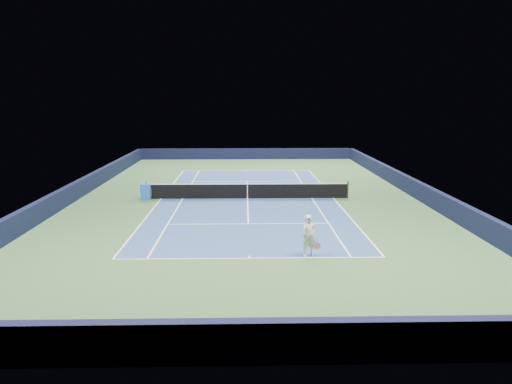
{
  "coord_description": "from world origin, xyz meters",
  "views": [
    {
      "loc": [
        -0.2,
        -31.08,
        6.47
      ],
      "look_at": [
        0.47,
        -3.0,
        1.0
      ],
      "focal_mm": 35.0,
      "sensor_mm": 36.0,
      "label": 1
    }
  ],
  "objects": [
    {
      "name": "wall_near",
      "position": [
        0.0,
        -19.82,
        0.55
      ],
      "size": [
        22.0,
        0.35,
        1.1
      ],
      "primitive_type": "cube",
      "color": "#111333",
      "rests_on": "ground"
    },
    {
      "name": "wall_left",
      "position": [
        -10.82,
        0.0,
        0.55
      ],
      "size": [
        0.35,
        40.0,
        1.1
      ],
      "primitive_type": "cube",
      "color": "black",
      "rests_on": "ground"
    },
    {
      "name": "center_mark_near",
      "position": [
        0.0,
        -11.73,
        0.01
      ],
      "size": [
        0.08,
        0.3,
        0.0
      ],
      "primitive_type": "cube",
      "color": "white",
      "rests_on": "ground"
    },
    {
      "name": "ground",
      "position": [
        0.0,
        0.0,
        0.0
      ],
      "size": [
        40.0,
        40.0,
        0.0
      ],
      "primitive_type": "plane",
      "color": "#31532D",
      "rests_on": "ground"
    },
    {
      "name": "wall_right",
      "position": [
        10.82,
        0.0,
        0.55
      ],
      "size": [
        0.35,
        40.0,
        1.1
      ],
      "primitive_type": "cube",
      "color": "black",
      "rests_on": "ground"
    },
    {
      "name": "baseline_near",
      "position": [
        0.0,
        -11.88,
        0.01
      ],
      "size": [
        10.97,
        0.08,
        0.0
      ],
      "primitive_type": "cube",
      "color": "white",
      "rests_on": "ground"
    },
    {
      "name": "sponsor_cube",
      "position": [
        -6.4,
        -0.11,
        0.5
      ],
      "size": [
        0.64,
        0.57,
        1.0
      ],
      "color": "blue",
      "rests_on": "ground"
    },
    {
      "name": "center_service_line",
      "position": [
        0.0,
        0.0,
        0.01
      ],
      "size": [
        0.08,
        12.8,
        0.0
      ],
      "primitive_type": "cube",
      "color": "white",
      "rests_on": "ground"
    },
    {
      "name": "sideline_doubles_left",
      "position": [
        -5.49,
        0.0,
        0.01
      ],
      "size": [
        0.08,
        23.77,
        0.0
      ],
      "primitive_type": "cube",
      "color": "white",
      "rests_on": "ground"
    },
    {
      "name": "tennis_player",
      "position": [
        2.42,
        -11.64,
        0.86
      ],
      "size": [
        0.84,
        1.34,
        1.83
      ],
      "color": "silver",
      "rests_on": "ground"
    },
    {
      "name": "baseline_far",
      "position": [
        0.0,
        11.88,
        0.01
      ],
      "size": [
        10.97,
        0.08,
        0.0
      ],
      "primitive_type": "cube",
      "color": "white",
      "rests_on": "ground"
    },
    {
      "name": "sideline_singles_right",
      "position": [
        4.12,
        0.0,
        0.01
      ],
      "size": [
        0.08,
        23.77,
        0.0
      ],
      "primitive_type": "cube",
      "color": "white",
      "rests_on": "ground"
    },
    {
      "name": "sideline_doubles_right",
      "position": [
        5.49,
        0.0,
        0.01
      ],
      "size": [
        0.08,
        23.77,
        0.0
      ],
      "primitive_type": "cube",
      "color": "white",
      "rests_on": "ground"
    },
    {
      "name": "service_line_near",
      "position": [
        0.0,
        -6.4,
        0.01
      ],
      "size": [
        8.23,
        0.08,
        0.0
      ],
      "primitive_type": "cube",
      "color": "white",
      "rests_on": "ground"
    },
    {
      "name": "center_mark_far",
      "position": [
        0.0,
        11.73,
        0.01
      ],
      "size": [
        0.08,
        0.3,
        0.0
      ],
      "primitive_type": "cube",
      "color": "white",
      "rests_on": "ground"
    },
    {
      "name": "service_line_far",
      "position": [
        0.0,
        6.4,
        0.01
      ],
      "size": [
        8.23,
        0.08,
        0.0
      ],
      "primitive_type": "cube",
      "color": "white",
      "rests_on": "ground"
    },
    {
      "name": "sideline_singles_left",
      "position": [
        -4.12,
        0.0,
        0.01
      ],
      "size": [
        0.08,
        23.77,
        0.0
      ],
      "primitive_type": "cube",
      "color": "white",
      "rests_on": "ground"
    },
    {
      "name": "court_surface",
      "position": [
        0.0,
        0.0,
        0.0
      ],
      "size": [
        10.97,
        23.77,
        0.01
      ],
      "primitive_type": "cube",
      "color": "navy",
      "rests_on": "ground"
    },
    {
      "name": "tennis_net",
      "position": [
        0.0,
        0.0,
        0.5
      ],
      "size": [
        12.9,
        0.1,
        1.07
      ],
      "color": "black",
      "rests_on": "ground"
    },
    {
      "name": "wall_far",
      "position": [
        0.0,
        19.82,
        0.55
      ],
      "size": [
        22.0,
        0.35,
        1.1
      ],
      "primitive_type": "cube",
      "color": "black",
      "rests_on": "ground"
    }
  ]
}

